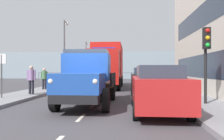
{
  "coord_description": "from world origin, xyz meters",
  "views": [
    {
      "loc": [
        -1.57,
        8.1,
        1.56
      ],
      "look_at": [
        -0.16,
        -9.86,
        1.58
      ],
      "focal_mm": 34.47,
      "sensor_mm": 36.0,
      "label": 1
    }
  ],
  "objects_px": {
    "lorry_cargo_red": "(107,64)",
    "car_grey_oppositeside_1": "(94,76)",
    "car_teal_oppositeside_0": "(83,78)",
    "pedestrian_with_bag": "(44,77)",
    "car_red_kerbside_near": "(157,88)",
    "traffic_light_near": "(206,49)",
    "truck_vintage_blue": "(87,79)",
    "lamp_post_promenade": "(65,46)",
    "pedestrian_in_dark_coat": "(64,75)",
    "pedestrian_by_lamp": "(31,77)",
    "street_sign": "(2,68)",
    "car_navy_oppositeside_2": "(100,75)",
    "car_black_kerbside_1": "(145,80)",
    "lamp_post_far": "(86,57)"
  },
  "relations": [
    {
      "from": "pedestrian_in_dark_coat",
      "to": "lorry_cargo_red",
      "type": "bearing_deg",
      "value": -170.7
    },
    {
      "from": "truck_vintage_blue",
      "to": "street_sign",
      "type": "relative_size",
      "value": 2.51
    },
    {
      "from": "pedestrian_in_dark_coat",
      "to": "lamp_post_promenade",
      "type": "xyz_separation_m",
      "value": [
        0.48,
        -1.66,
        2.69
      ]
    },
    {
      "from": "car_red_kerbside_near",
      "to": "pedestrian_by_lamp",
      "type": "relative_size",
      "value": 2.63
    },
    {
      "from": "car_teal_oppositeside_0",
      "to": "pedestrian_in_dark_coat",
      "type": "distance_m",
      "value": 1.67
    },
    {
      "from": "pedestrian_by_lamp",
      "to": "street_sign",
      "type": "relative_size",
      "value": 0.75
    },
    {
      "from": "lamp_post_far",
      "to": "street_sign",
      "type": "distance_m",
      "value": 21.3
    },
    {
      "from": "car_red_kerbside_near",
      "to": "car_teal_oppositeside_0",
      "type": "height_order",
      "value": "same"
    },
    {
      "from": "lorry_cargo_red",
      "to": "car_black_kerbside_1",
      "type": "distance_m",
      "value": 5.87
    },
    {
      "from": "lorry_cargo_red",
      "to": "lamp_post_promenade",
      "type": "distance_m",
      "value": 4.71
    },
    {
      "from": "pedestrian_with_bag",
      "to": "traffic_light_near",
      "type": "distance_m",
      "value": 11.41
    },
    {
      "from": "car_red_kerbside_near",
      "to": "traffic_light_near",
      "type": "relative_size",
      "value": 1.38
    },
    {
      "from": "car_grey_oppositeside_1",
      "to": "car_navy_oppositeside_2",
      "type": "relative_size",
      "value": 1.06
    },
    {
      "from": "car_red_kerbside_near",
      "to": "traffic_light_near",
      "type": "xyz_separation_m",
      "value": [
        -2.21,
        -1.27,
        1.58
      ]
    },
    {
      "from": "lamp_post_promenade",
      "to": "car_grey_oppositeside_1",
      "type": "bearing_deg",
      "value": -110.95
    },
    {
      "from": "truck_vintage_blue",
      "to": "pedestrian_by_lamp",
      "type": "distance_m",
      "value": 5.01
    },
    {
      "from": "lorry_cargo_red",
      "to": "pedestrian_with_bag",
      "type": "distance_m",
      "value": 5.79
    },
    {
      "from": "lorry_cargo_red",
      "to": "car_grey_oppositeside_1",
      "type": "height_order",
      "value": "lorry_cargo_red"
    },
    {
      "from": "car_navy_oppositeside_2",
      "to": "lamp_post_promenade",
      "type": "relative_size",
      "value": 0.69
    },
    {
      "from": "pedestrian_with_bag",
      "to": "lamp_post_far",
      "type": "bearing_deg",
      "value": -89.58
    },
    {
      "from": "pedestrian_with_bag",
      "to": "lamp_post_far",
      "type": "height_order",
      "value": "lamp_post_far"
    },
    {
      "from": "car_navy_oppositeside_2",
      "to": "traffic_light_near",
      "type": "xyz_separation_m",
      "value": [
        -7.43,
        22.13,
        1.58
      ]
    },
    {
      "from": "lamp_post_promenade",
      "to": "car_navy_oppositeside_2",
      "type": "bearing_deg",
      "value": -99.98
    },
    {
      "from": "car_red_kerbside_near",
      "to": "pedestrian_by_lamp",
      "type": "height_order",
      "value": "pedestrian_by_lamp"
    },
    {
      "from": "car_teal_oppositeside_0",
      "to": "traffic_light_near",
      "type": "height_order",
      "value": "traffic_light_near"
    },
    {
      "from": "car_navy_oppositeside_2",
      "to": "pedestrian_by_lamp",
      "type": "height_order",
      "value": "pedestrian_by_lamp"
    },
    {
      "from": "car_navy_oppositeside_2",
      "to": "traffic_light_near",
      "type": "bearing_deg",
      "value": 108.55
    },
    {
      "from": "truck_vintage_blue",
      "to": "lamp_post_far",
      "type": "relative_size",
      "value": 0.99
    },
    {
      "from": "car_black_kerbside_1",
      "to": "street_sign",
      "type": "relative_size",
      "value": 1.77
    },
    {
      "from": "car_teal_oppositeside_0",
      "to": "car_grey_oppositeside_1",
      "type": "distance_m",
      "value": 6.13
    },
    {
      "from": "truck_vintage_blue",
      "to": "pedestrian_in_dark_coat",
      "type": "height_order",
      "value": "truck_vintage_blue"
    },
    {
      "from": "car_teal_oppositeside_0",
      "to": "car_navy_oppositeside_2",
      "type": "distance_m",
      "value": 12.2
    },
    {
      "from": "lorry_cargo_red",
      "to": "truck_vintage_blue",
      "type": "bearing_deg",
      "value": 90.62
    },
    {
      "from": "car_black_kerbside_1",
      "to": "pedestrian_with_bag",
      "type": "xyz_separation_m",
      "value": [
        7.3,
        -1.23,
        0.17
      ]
    },
    {
      "from": "lorry_cargo_red",
      "to": "car_navy_oppositeside_2",
      "type": "bearing_deg",
      "value": -79.57
    },
    {
      "from": "lorry_cargo_red",
      "to": "car_red_kerbside_near",
      "type": "xyz_separation_m",
      "value": [
        -2.96,
        11.13,
        -1.18
      ]
    },
    {
      "from": "lamp_post_promenade",
      "to": "lamp_post_far",
      "type": "height_order",
      "value": "lamp_post_promenade"
    },
    {
      "from": "car_black_kerbside_1",
      "to": "pedestrian_in_dark_coat",
      "type": "distance_m",
      "value": 7.99
    },
    {
      "from": "car_black_kerbside_1",
      "to": "car_navy_oppositeside_2",
      "type": "relative_size",
      "value": 0.92
    },
    {
      "from": "car_grey_oppositeside_1",
      "to": "traffic_light_near",
      "type": "relative_size",
      "value": 1.43
    },
    {
      "from": "car_red_kerbside_near",
      "to": "pedestrian_in_dark_coat",
      "type": "xyz_separation_m",
      "value": [
        6.72,
        -10.52,
        0.27
      ]
    },
    {
      "from": "car_grey_oppositeside_1",
      "to": "pedestrian_in_dark_coat",
      "type": "xyz_separation_m",
      "value": [
        1.5,
        6.82,
        0.27
      ]
    },
    {
      "from": "car_teal_oppositeside_0",
      "to": "pedestrian_with_bag",
      "type": "height_order",
      "value": "same"
    },
    {
      "from": "car_grey_oppositeside_1",
      "to": "traffic_light_near",
      "type": "xyz_separation_m",
      "value": [
        -7.43,
        16.06,
        1.58
      ]
    },
    {
      "from": "pedestrian_with_bag",
      "to": "street_sign",
      "type": "distance_m",
      "value": 4.98
    },
    {
      "from": "car_teal_oppositeside_0",
      "to": "lamp_post_far",
      "type": "xyz_separation_m",
      "value": [
        2.2,
        -12.51,
        2.69
      ]
    },
    {
      "from": "car_navy_oppositeside_2",
      "to": "pedestrian_with_bag",
      "type": "height_order",
      "value": "same"
    },
    {
      "from": "car_black_kerbside_1",
      "to": "car_teal_oppositeside_0",
      "type": "xyz_separation_m",
      "value": [
        5.22,
        -5.0,
        0.0
      ]
    },
    {
      "from": "truck_vintage_blue",
      "to": "lamp_post_promenade",
      "type": "relative_size",
      "value": 0.91
    },
    {
      "from": "car_black_kerbside_1",
      "to": "lorry_cargo_red",
      "type": "bearing_deg",
      "value": -59.03
    }
  ]
}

